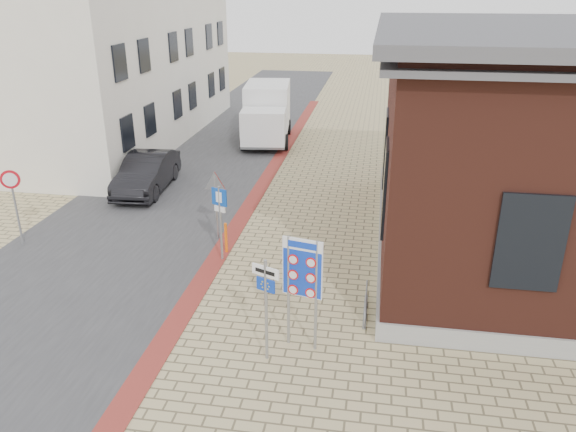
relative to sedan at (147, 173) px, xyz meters
The scene contains 15 objects.
ground 12.04m from the sedan, 57.24° to the right, with size 120.00×120.00×0.00m, color tan.
road_strip 5.05m from the sedan, 78.46° to the left, with size 7.00×60.00×0.02m, color #38383A.
curb_strip 4.56m from the sedan, ahead, with size 0.60×40.00×0.02m, color maroon.
townhouse_near 5.96m from the sedan, 157.10° to the left, with size 7.40×6.40×8.30m.
townhouse_mid 9.86m from the sedan, 119.64° to the left, with size 7.40×6.40×9.10m.
townhouse_far 15.00m from the sedan, 107.92° to the left, with size 7.40×6.40×8.30m.
bike_rack 12.10m from the sedan, 40.81° to the right, with size 0.08×1.80×0.60m.
sedan is the anchor object (origin of this frame).
box_truck 9.14m from the sedan, 68.90° to the left, with size 2.92×5.86×2.95m.
border_sign 12.39m from the sedan, 51.16° to the right, with size 0.93×0.25×2.75m.
essen_sign 12.42m from the sedan, 55.46° to the right, with size 0.63×0.29×2.48m.
parking_sign 7.36m from the sedan, 50.00° to the right, with size 0.50×0.23×2.39m.
yield_sign 5.90m from the sedan, 44.85° to the right, with size 0.81×0.07×2.28m.
speed_sign 6.03m from the sedan, 109.65° to the right, with size 0.56×0.26×2.54m.
bollard 6.94m from the sedan, 47.35° to the right, with size 0.09×0.09×1.00m, color orange.
Camera 1 is at (2.70, -10.40, 7.84)m, focal length 35.00 mm.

